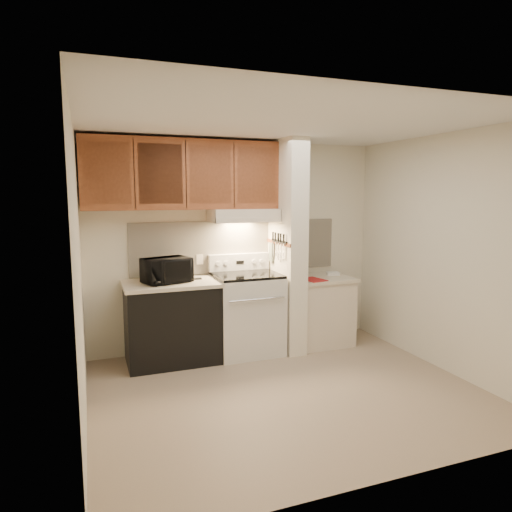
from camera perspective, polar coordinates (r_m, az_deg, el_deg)
floor at (r=4.57m, az=3.85°, el=-16.46°), size 3.60×3.60×0.00m
ceiling at (r=4.21m, az=4.17°, el=16.31°), size 3.60×3.60×0.00m
wall_back at (r=5.60m, az=-2.34°, el=1.38°), size 3.60×2.50×0.02m
wall_left at (r=3.84m, az=-21.27°, el=-2.10°), size 0.02×3.00×2.50m
wall_right at (r=5.21m, az=22.33°, el=0.32°), size 0.02×3.00×2.50m
backsplash at (r=5.59m, az=-2.30°, el=1.21°), size 2.60×0.02×0.63m
range_body at (r=5.43m, az=-1.16°, el=-7.33°), size 0.76×0.65×0.92m
oven_window at (r=5.13m, az=0.02°, el=-7.76°), size 0.50×0.01×0.30m
oven_handle at (r=5.04m, az=0.17°, el=-5.46°), size 0.65×0.02×0.02m
cooktop at (r=5.32m, az=-1.17°, el=-2.38°), size 0.74×0.64×0.03m
range_backguard at (r=5.57m, az=-2.14°, el=-0.73°), size 0.76×0.08×0.20m
range_display at (r=5.53m, az=-2.00°, el=-0.79°), size 0.10×0.01×0.04m
range_knob_left_outer at (r=5.45m, az=-4.79°, el=-0.95°), size 0.05×0.02×0.05m
range_knob_left_inner at (r=5.47m, az=-3.78°, el=-0.89°), size 0.05×0.02×0.05m
range_knob_right_inner at (r=5.59m, az=-0.24°, el=-0.70°), size 0.05×0.02×0.05m
range_knob_right_outer at (r=5.62m, az=0.72°, el=-0.65°), size 0.05×0.02×0.05m
dishwasher_front at (r=5.23m, az=-10.43°, el=-8.32°), size 1.00×0.63×0.87m
left_countertop at (r=5.12m, az=-10.56°, el=-3.43°), size 1.04×0.67×0.04m
spoon_rest at (r=5.23m, az=-7.96°, el=-2.84°), size 0.21×0.08×0.01m
teal_jar at (r=5.29m, az=-13.78°, el=-2.34°), size 0.11×0.11×0.11m
outlet at (r=5.47m, az=-7.04°, el=-0.42°), size 0.08×0.01×0.12m
microwave at (r=5.07m, az=-11.12°, el=-1.77°), size 0.57×0.47×0.27m
partition_pillar at (r=5.46m, az=3.90°, el=1.20°), size 0.22×0.70×2.50m
pillar_trim at (r=5.41m, az=2.78°, el=1.68°), size 0.01×0.70×0.04m
knife_strip at (r=5.36m, az=2.94°, el=1.83°), size 0.02×0.42×0.04m
knife_blade_a at (r=5.23m, az=3.46°, el=0.58°), size 0.01×0.03×0.16m
knife_handle_a at (r=5.21m, az=3.49°, el=2.21°), size 0.02×0.02×0.10m
knife_blade_b at (r=5.30m, az=3.13°, el=0.57°), size 0.01×0.04×0.18m
knife_handle_b at (r=5.29m, az=3.10°, el=2.30°), size 0.02×0.02×0.10m
knife_blade_c at (r=5.36m, az=2.83°, el=0.55°), size 0.01×0.04×0.20m
knife_handle_c at (r=5.35m, az=2.82°, el=2.36°), size 0.02×0.02×0.10m
knife_blade_d at (r=5.43m, az=2.51°, el=0.86°), size 0.01×0.04×0.16m
knife_handle_d at (r=5.43m, az=2.43°, el=2.45°), size 0.02×0.02×0.10m
knife_blade_e at (r=5.52m, az=2.10°, el=0.87°), size 0.01×0.04×0.18m
knife_handle_e at (r=5.50m, az=2.13°, el=2.52°), size 0.02×0.02×0.10m
oven_mitt at (r=5.57m, az=1.94°, el=0.50°), size 0.03×0.09×0.22m
right_cab_base at (r=5.82m, az=7.99°, el=-6.92°), size 0.70×0.60×0.81m
right_countertop at (r=5.72m, az=8.07°, el=-2.81°), size 0.74×0.64×0.04m
red_folder at (r=5.51m, az=7.16°, el=-2.95°), size 0.28×0.34×0.01m
white_box at (r=5.87m, az=9.56°, el=-2.18°), size 0.17×0.14×0.04m
range_hood at (r=5.36m, az=-1.63°, el=5.12°), size 0.78×0.44×0.15m
hood_lip at (r=5.17m, az=-0.88°, el=4.52°), size 0.78×0.04×0.06m
upper_cabinets at (r=5.22m, az=-9.11°, el=10.00°), size 2.18×0.33×0.77m
cab_door_a at (r=4.97m, az=-18.16°, el=9.83°), size 0.46×0.01×0.63m
cab_gap_a at (r=4.98m, az=-14.99°, el=9.95°), size 0.01×0.01×0.73m
cab_door_b at (r=5.02m, az=-11.84°, el=10.03°), size 0.46×0.01×0.63m
cab_gap_b at (r=5.07m, az=-8.75°, el=10.08°), size 0.01×0.01×0.73m
cab_door_c at (r=5.13m, az=-5.72°, el=10.10°), size 0.46×0.01×0.63m
cab_gap_c at (r=5.21m, az=-2.77°, el=10.09°), size 0.01×0.01×0.73m
cab_door_d at (r=5.30m, az=0.08°, el=10.06°), size 0.46×0.01×0.63m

